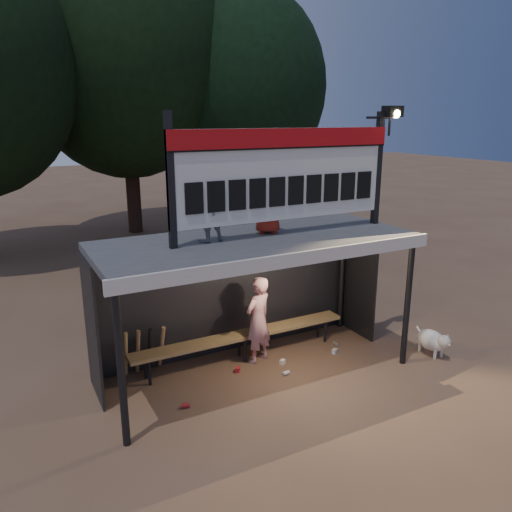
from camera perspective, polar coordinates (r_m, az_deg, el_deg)
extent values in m
plane|color=brown|center=(8.60, 0.07, -13.11)|extent=(80.00, 80.00, 0.00)
imported|color=silver|center=(8.62, 0.24, -7.31)|extent=(0.66, 0.55, 1.54)
imported|color=slate|center=(7.45, -5.63, 5.31)|extent=(0.51, 0.42, 0.98)
imported|color=maroon|center=(7.98, 1.35, 6.32)|extent=(0.60, 0.52, 1.05)
cube|color=#414144|center=(7.77, 0.08, 1.67)|extent=(5.00, 2.00, 0.12)
cube|color=silver|center=(6.92, 4.04, -0.46)|extent=(5.10, 0.06, 0.20)
cylinder|color=black|center=(6.60, -15.18, -12.31)|extent=(0.10, 0.10, 2.20)
cylinder|color=black|center=(8.81, 16.92, -5.23)|extent=(0.10, 0.10, 2.20)
cylinder|color=black|center=(8.22, -18.07, -6.84)|extent=(0.10, 0.10, 2.20)
cylinder|color=black|center=(10.08, 9.78, -2.13)|extent=(0.10, 0.10, 2.20)
cube|color=black|center=(8.96, -2.93, -4.18)|extent=(5.00, 0.04, 2.20)
cube|color=black|center=(7.84, -18.26, -7.97)|extent=(0.04, 1.00, 2.20)
cube|color=black|center=(9.84, 11.66, -2.66)|extent=(0.04, 1.00, 2.20)
cylinder|color=black|center=(8.66, -3.03, 2.37)|extent=(5.00, 0.06, 0.06)
cube|color=black|center=(7.06, -9.75, 8.38)|extent=(0.10, 0.10, 1.90)
cube|color=black|center=(8.93, 13.72, 9.64)|extent=(0.10, 0.10, 1.90)
cube|color=silver|center=(7.83, 3.35, 9.27)|extent=(3.80, 0.08, 1.40)
cube|color=#AF0C10|center=(7.75, 3.62, 13.35)|extent=(3.80, 0.04, 0.28)
cube|color=black|center=(7.75, 3.62, 12.24)|extent=(3.80, 0.02, 0.03)
cube|color=black|center=(7.15, -7.09, 6.55)|extent=(0.27, 0.03, 0.45)
cube|color=black|center=(7.28, -4.57, 6.78)|extent=(0.27, 0.03, 0.45)
cube|color=black|center=(7.42, -2.14, 6.98)|extent=(0.27, 0.03, 0.45)
cube|color=black|center=(7.57, 0.19, 7.17)|extent=(0.27, 0.03, 0.45)
cube|color=black|center=(7.73, 2.43, 7.34)|extent=(0.27, 0.03, 0.45)
cube|color=black|center=(7.91, 4.58, 7.49)|extent=(0.27, 0.03, 0.45)
cube|color=black|center=(8.10, 6.63, 7.62)|extent=(0.27, 0.03, 0.45)
cube|color=black|center=(8.29, 8.59, 7.74)|extent=(0.27, 0.03, 0.45)
cube|color=black|center=(8.50, 10.46, 7.84)|extent=(0.27, 0.03, 0.45)
cube|color=black|center=(8.71, 12.23, 7.93)|extent=(0.27, 0.03, 0.45)
cylinder|color=black|center=(8.85, 13.83, 15.11)|extent=(0.50, 0.04, 0.04)
cylinder|color=black|center=(9.02, 15.00, 14.08)|extent=(0.04, 0.04, 0.30)
cube|color=black|center=(8.98, 15.34, 15.65)|extent=(0.30, 0.22, 0.18)
sphere|color=#FFD88C|center=(8.92, 15.72, 15.37)|extent=(0.14, 0.14, 0.14)
cube|color=olive|center=(8.83, -1.62, -9.03)|extent=(4.00, 0.35, 0.06)
cylinder|color=black|center=(8.30, -12.08, -12.85)|extent=(0.05, 0.05, 0.45)
cylinder|color=black|center=(8.50, -12.54, -12.14)|extent=(0.05, 0.05, 0.45)
cylinder|color=black|center=(8.83, -1.26, -10.64)|extent=(0.05, 0.05, 0.45)
cylinder|color=black|center=(9.02, -1.95, -10.04)|extent=(0.05, 0.05, 0.45)
cylinder|color=black|center=(9.64, 7.91, -8.45)|extent=(0.05, 0.05, 0.45)
cylinder|color=black|center=(9.82, 7.09, -7.96)|extent=(0.05, 0.05, 0.45)
cylinder|color=black|center=(18.82, -13.96, 8.95)|extent=(0.50, 0.50, 4.18)
ellipsoid|color=black|center=(18.82, -14.83, 21.38)|extent=(7.22, 7.22, 8.36)
cylinder|color=#312016|center=(19.31, -1.45, 8.57)|extent=(0.50, 0.50, 3.52)
ellipsoid|color=black|center=(19.19, -1.52, 18.82)|extent=(6.08, 6.08, 7.04)
ellipsoid|color=white|center=(9.60, 19.41, -9.05)|extent=(0.36, 0.58, 0.36)
sphere|color=beige|center=(9.40, 20.71, -9.13)|extent=(0.22, 0.22, 0.22)
cone|color=silver|center=(9.35, 21.16, -9.44)|extent=(0.10, 0.10, 0.10)
cone|color=beige|center=(9.31, 20.65, -8.68)|extent=(0.06, 0.06, 0.07)
cone|color=beige|center=(9.38, 21.07, -8.54)|extent=(0.06, 0.06, 0.07)
cylinder|color=white|center=(9.51, 19.77, -10.52)|extent=(0.05, 0.05, 0.18)
cylinder|color=beige|center=(9.62, 20.43, -10.28)|extent=(0.05, 0.05, 0.18)
cylinder|color=beige|center=(9.73, 18.20, -9.77)|extent=(0.05, 0.05, 0.18)
cylinder|color=beige|center=(9.84, 18.87, -9.54)|extent=(0.05, 0.05, 0.18)
cylinder|color=silver|center=(9.75, 18.16, -8.08)|extent=(0.04, 0.16, 0.14)
cylinder|color=#A5834D|center=(8.49, -14.67, -10.79)|extent=(0.06, 0.27, 0.84)
cylinder|color=olive|center=(8.53, -13.34, -10.56)|extent=(0.07, 0.30, 0.83)
cylinder|color=black|center=(8.57, -12.03, -10.34)|extent=(0.09, 0.33, 0.83)
cylinder|color=#A8764E|center=(8.62, -10.74, -10.11)|extent=(0.09, 0.35, 0.82)
cube|color=#BA351F|center=(9.10, -0.25, -11.10)|extent=(0.10, 0.07, 0.08)
cylinder|color=#BABABF|center=(9.58, 9.13, -9.91)|extent=(0.08, 0.13, 0.07)
cube|color=silver|center=(8.84, 3.04, -11.99)|extent=(0.12, 0.11, 0.08)
cylinder|color=maroon|center=(7.73, -8.04, -16.57)|extent=(0.13, 0.10, 0.07)
cube|color=silver|center=(9.30, 8.97, -10.71)|extent=(0.12, 0.11, 0.08)
cylinder|color=silver|center=(8.51, 3.45, -13.20)|extent=(0.13, 0.08, 0.07)
cube|color=red|center=(8.58, -2.12, -12.87)|extent=(0.12, 0.12, 0.08)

